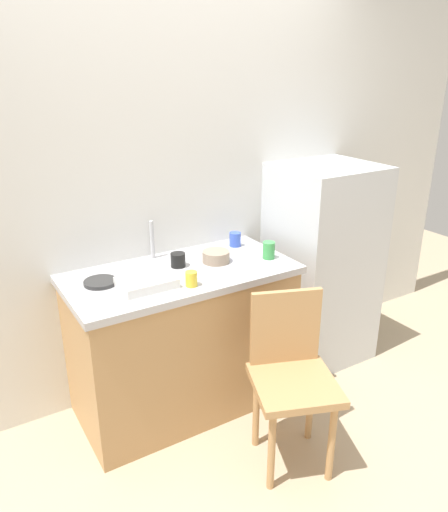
% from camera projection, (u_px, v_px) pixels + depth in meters
% --- Properties ---
extents(ground_plane, '(8.00, 8.00, 0.00)m').
position_uv_depth(ground_plane, '(257.00, 464.00, 2.56)').
color(ground_plane, tan).
extents(back_wall, '(4.80, 0.10, 2.54)m').
position_uv_depth(back_wall, '(164.00, 185.00, 2.90)').
color(back_wall, silver).
rests_on(back_wall, ground_plane).
extents(cabinet_base, '(1.22, 0.60, 0.83)m').
position_uv_depth(cabinet_base, '(183.00, 342.00, 2.89)').
color(cabinet_base, tan).
rests_on(cabinet_base, ground_plane).
extents(countertop, '(1.26, 0.64, 0.04)m').
position_uv_depth(countertop, '(181.00, 274.00, 2.73)').
color(countertop, '#B7B7BC').
rests_on(countertop, cabinet_base).
extents(faucet, '(0.02, 0.02, 0.22)m').
position_uv_depth(faucet, '(152.00, 240.00, 2.86)').
color(faucet, '#B7B7BC').
rests_on(faucet, countertop).
extents(refrigerator, '(0.62, 0.56, 1.34)m').
position_uv_depth(refrigerator, '(322.00, 265.00, 3.33)').
color(refrigerator, silver).
rests_on(refrigerator, ground_plane).
extents(chair, '(0.52, 0.52, 0.89)m').
position_uv_depth(chair, '(291.00, 373.00, 2.46)').
color(chair, tan).
rests_on(chair, ground_plane).
extents(dish_tray, '(0.28, 0.20, 0.05)m').
position_uv_depth(dish_tray, '(147.00, 283.00, 2.51)').
color(dish_tray, white).
rests_on(dish_tray, countertop).
extents(terracotta_bowl, '(0.16, 0.16, 0.07)m').
position_uv_depth(terracotta_bowl, '(216.00, 256.00, 2.83)').
color(terracotta_bowl, gray).
rests_on(terracotta_bowl, countertop).
extents(hotplate, '(0.17, 0.17, 0.02)m').
position_uv_depth(hotplate, '(100.00, 282.00, 2.55)').
color(hotplate, '#2D2D2D').
rests_on(hotplate, countertop).
extents(cup_blue, '(0.07, 0.07, 0.09)m').
position_uv_depth(cup_blue, '(235.00, 239.00, 3.07)').
color(cup_blue, blue).
rests_on(cup_blue, countertop).
extents(cup_black, '(0.08, 0.08, 0.08)m').
position_uv_depth(cup_black, '(178.00, 260.00, 2.76)').
color(cup_black, black).
rests_on(cup_black, countertop).
extents(cup_yellow, '(0.06, 0.06, 0.08)m').
position_uv_depth(cup_yellow, '(191.00, 279.00, 2.52)').
color(cup_yellow, yellow).
rests_on(cup_yellow, countertop).
extents(cup_green, '(0.07, 0.07, 0.10)m').
position_uv_depth(cup_green, '(269.00, 250.00, 2.87)').
color(cup_green, green).
rests_on(cup_green, countertop).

